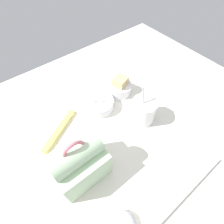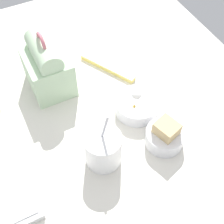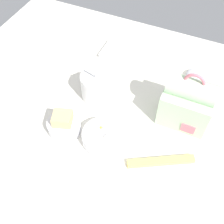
# 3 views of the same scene
# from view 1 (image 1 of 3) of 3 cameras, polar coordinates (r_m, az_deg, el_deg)

# --- Properties ---
(desk_surface) EXTENTS (1.40, 1.10, 0.02)m
(desk_surface) POSITION_cam_1_polar(r_m,az_deg,el_deg) (0.74, 0.97, -4.30)
(desk_surface) COLOR silver
(desk_surface) RESTS_ON ground
(keyboard) EXTENTS (0.35, 0.11, 0.02)m
(keyboard) POSITION_cam_1_polar(r_m,az_deg,el_deg) (0.67, 20.12, -19.69)
(keyboard) COLOR silver
(keyboard) RESTS_ON desk_surface
(lunch_bag) EXTENTS (0.16, 0.13, 0.21)m
(lunch_bag) POSITION_cam_1_polar(r_m,az_deg,el_deg) (0.58, -10.68, -16.03)
(lunch_bag) COLOR #B7D6AD
(lunch_bag) RESTS_ON desk_surface
(soup_cup) EXTENTS (0.10, 0.10, 0.18)m
(soup_cup) POSITION_cam_1_polar(r_m,az_deg,el_deg) (0.72, 10.16, 0.46)
(soup_cup) COLOR white
(soup_cup) RESTS_ON desk_surface
(bento_bowl_sandwich) EXTENTS (0.11, 0.11, 0.09)m
(bento_bowl_sandwich) POSITION_cam_1_polar(r_m,az_deg,el_deg) (0.83, 2.62, 8.10)
(bento_bowl_sandwich) COLOR silver
(bento_bowl_sandwich) RESTS_ON desk_surface
(bento_bowl_snacks) EXTENTS (0.13, 0.13, 0.06)m
(bento_bowl_snacks) POSITION_cam_1_polar(r_m,az_deg,el_deg) (0.77, -4.54, 2.58)
(bento_bowl_snacks) COLOR silver
(bento_bowl_snacks) RESTS_ON desk_surface
(computer_mouse) EXTENTS (0.06, 0.07, 0.03)m
(computer_mouse) POSITION_cam_1_polar(r_m,az_deg,el_deg) (0.60, 4.05, -32.50)
(computer_mouse) COLOR silver
(computer_mouse) RESTS_ON desk_surface
(chopstick_case) EXTENTS (0.20, 0.12, 0.02)m
(chopstick_case) POSITION_cam_1_polar(r_m,az_deg,el_deg) (0.74, -16.86, -5.73)
(chopstick_case) COLOR #EFD666
(chopstick_case) RESTS_ON desk_surface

